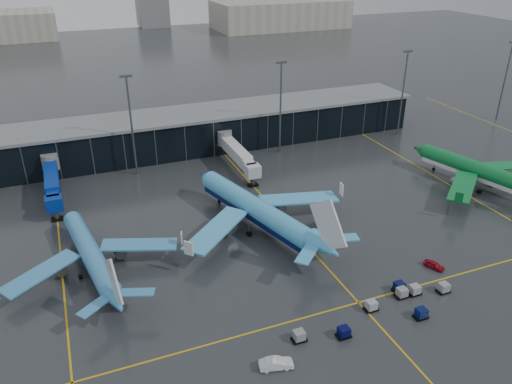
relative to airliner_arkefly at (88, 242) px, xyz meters
name	(u,v)px	position (x,y,z in m)	size (l,w,h in m)	color
ground	(267,267)	(29.78, -11.09, -5.74)	(600.00, 600.00, 0.00)	#282B2D
terminal_pier	(181,132)	(29.78, 50.91, -0.32)	(142.00, 17.00, 10.70)	black
jet_bridges	(52,181)	(-5.22, 31.90, -1.19)	(94.00, 27.50, 7.20)	#595B60
flood_masts	(210,113)	(34.78, 38.91, 8.07)	(203.00, 0.50, 25.50)	#595B60
distant_hangars	(177,18)	(79.72, 258.99, 3.05)	(260.00, 71.00, 22.00)	#B2AD99
taxi_lines	(292,229)	(39.78, -0.48, -5.73)	(220.00, 120.00, 0.02)	gold
airliner_arkefly	(88,242)	(0.00, 0.00, 0.00)	(32.80, 37.36, 11.48)	#3A89BF
airliner_klm_near	(255,197)	(33.01, 3.14, 1.28)	(40.13, 45.71, 14.05)	#44A8E0
airliner_aer_lingus	(483,162)	(90.22, 0.46, 0.82)	(37.51, 42.72, 13.13)	#0D7332
baggage_carts	(389,305)	(43.37, -29.22, -4.98)	(30.06, 8.44, 1.70)	black
mobile_airstair	(328,225)	(46.94, -3.13, -4.97)	(3.31, 3.82, 3.45)	silver
service_van_red	(434,265)	(57.86, -22.75, -5.10)	(1.52, 3.78, 1.29)	#A00C1B
service_van_white	(276,363)	(21.43, -33.91, -4.95)	(1.68, 4.81, 1.58)	white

